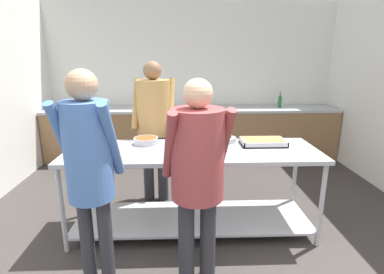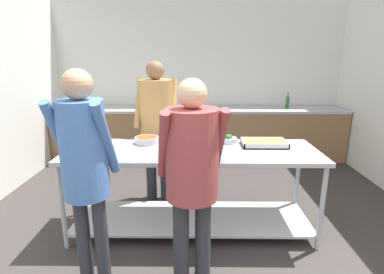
# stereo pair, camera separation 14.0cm
# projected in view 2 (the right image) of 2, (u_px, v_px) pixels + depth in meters

# --- Properties ---
(wall_rear) EXTENTS (5.10, 0.06, 2.65)m
(wall_rear) POSITION_uv_depth(u_px,v_px,m) (198.00, 80.00, 5.36)
(wall_rear) COLOR silver
(wall_rear) RESTS_ON ground_plane
(back_counter) EXTENTS (4.94, 0.65, 0.88)m
(back_counter) POSITION_uv_depth(u_px,v_px,m) (198.00, 133.00, 5.23)
(back_counter) COLOR olive
(back_counter) RESTS_ON ground_plane
(serving_counter) EXTENTS (2.45, 0.77, 0.86)m
(serving_counter) POSITION_uv_depth(u_px,v_px,m) (192.00, 176.00, 2.98)
(serving_counter) COLOR #ADAFB5
(serving_counter) RESTS_ON ground_plane
(plate_stack) EXTENTS (0.25, 0.25, 0.07)m
(plate_stack) POSITION_uv_depth(u_px,v_px,m) (106.00, 147.00, 2.88)
(plate_stack) COLOR white
(plate_stack) RESTS_ON serving_counter
(sauce_pan) EXTENTS (0.39, 0.25, 0.06)m
(sauce_pan) POSITION_uv_depth(u_px,v_px,m) (147.00, 140.00, 3.12)
(sauce_pan) COLOR #ADAFB5
(sauce_pan) RESTS_ON serving_counter
(serving_tray_roast) EXTENTS (0.49, 0.31, 0.05)m
(serving_tray_roast) POSITION_uv_depth(u_px,v_px,m) (192.00, 153.00, 2.72)
(serving_tray_roast) COLOR #ADAFB5
(serving_tray_roast) RESTS_ON serving_counter
(broccoli_bowl) EXTENTS (0.19, 0.19, 0.09)m
(broccoli_bowl) POSITION_uv_depth(u_px,v_px,m) (228.00, 139.00, 3.14)
(broccoli_bowl) COLOR #B2B2B7
(broccoli_bowl) RESTS_ON serving_counter
(serving_tray_vegetables) EXTENTS (0.45, 0.28, 0.05)m
(serving_tray_vegetables) POSITION_uv_depth(u_px,v_px,m) (264.00, 143.00, 3.04)
(serving_tray_vegetables) COLOR #ADAFB5
(serving_tray_vegetables) RESTS_ON serving_counter
(guest_serving_left) EXTENTS (0.45, 0.36, 1.67)m
(guest_serving_left) POSITION_uv_depth(u_px,v_px,m) (85.00, 159.00, 2.12)
(guest_serving_left) COLOR #2D2D33
(guest_serving_left) RESTS_ON ground_plane
(guest_serving_right) EXTENTS (0.54, 0.41, 1.60)m
(guest_serving_right) POSITION_uv_depth(u_px,v_px,m) (192.00, 165.00, 2.18)
(guest_serving_right) COLOR #2D2D33
(guest_serving_right) RESTS_ON ground_plane
(cook_behind_counter) EXTENTS (0.51, 0.39, 1.69)m
(cook_behind_counter) POSITION_uv_depth(u_px,v_px,m) (157.00, 118.00, 3.53)
(cook_behind_counter) COLOR #2D2D33
(cook_behind_counter) RESTS_ON ground_plane
(water_bottle) EXTENTS (0.06, 0.06, 0.26)m
(water_bottle) POSITION_uv_depth(u_px,v_px,m) (288.00, 101.00, 5.09)
(water_bottle) COLOR #23602D
(water_bottle) RESTS_ON back_counter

